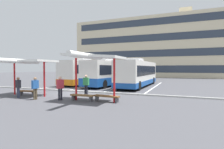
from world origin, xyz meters
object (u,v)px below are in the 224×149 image
object	(u,v)px
bench_2	(107,97)
waiting_passenger_0	(86,83)
waiting_passenger_1	(60,86)
waiting_passenger_2	(35,87)
coach_bus_1	(110,73)
waiting_passenger_3	(18,86)
waiting_shelter_0	(26,62)
bench_1	(82,96)
coach_bus_0	(88,72)
bench_0	(27,92)
waiting_shelter_1	(93,58)
coach_bus_2	(138,74)

from	to	relation	value
bench_2	waiting_passenger_0	world-z (taller)	waiting_passenger_0
waiting_passenger_1	waiting_passenger_2	distance (m)	1.92
coach_bus_1	waiting_passenger_3	xyz separation A→B (m)	(-2.92, -11.91, -0.71)
waiting_shelter_0	bench_1	world-z (taller)	waiting_shelter_0
waiting_shelter_0	bench_2	distance (m)	7.76
bench_1	bench_2	bearing A→B (deg)	8.91
bench_1	waiting_passenger_0	size ratio (longest dim) A/B	0.99
waiting_shelter_0	waiting_passenger_1	distance (m)	4.37
coach_bus_0	waiting_passenger_2	distance (m)	13.39
waiting_shelter_0	bench_0	world-z (taller)	waiting_shelter_0
bench_2	bench_1	bearing A→B (deg)	-171.09
waiting_passenger_0	waiting_shelter_0	bearing A→B (deg)	-153.84
coach_bus_1	waiting_shelter_1	bearing A→B (deg)	-73.60
waiting_shelter_1	waiting_passenger_1	distance (m)	3.27
coach_bus_2	bench_1	world-z (taller)	coach_bus_2
coach_bus_1	bench_0	world-z (taller)	coach_bus_1
coach_bus_1	waiting_shelter_0	size ratio (longest dim) A/B	2.32
coach_bus_2	waiting_passenger_0	xyz separation A→B (m)	(-2.45, -9.07, -0.63)
waiting_passenger_2	waiting_passenger_1	bearing A→B (deg)	15.56
coach_bus_2	waiting_passenger_3	xyz separation A→B (m)	(-6.71, -12.27, -0.72)
coach_bus_0	waiting_passenger_2	bearing A→B (deg)	-77.71
bench_1	bench_2	xyz separation A→B (m)	(1.80, 0.28, 0.00)
coach_bus_0	bench_0	bearing A→B (deg)	-86.24
coach_bus_0	waiting_shelter_1	xyz separation A→B (m)	(7.22, -12.28, 1.36)
bench_2	waiting_passenger_1	xyz separation A→B (m)	(-3.42, -0.63, 0.67)
waiting_passenger_2	bench_0	bearing A→B (deg)	149.72
waiting_shelter_1	waiting_passenger_1	world-z (taller)	waiting_shelter_1
coach_bus_0	bench_0	xyz separation A→B (m)	(0.78, -11.86, -1.38)
coach_bus_1	bench_1	size ratio (longest dim) A/B	6.02
bench_0	waiting_passenger_3	world-z (taller)	waiting_passenger_3
coach_bus_0	waiting_passenger_3	world-z (taller)	coach_bus_0
bench_1	waiting_passenger_3	bearing A→B (deg)	-172.17
coach_bus_1	coach_bus_0	bearing A→B (deg)	165.23
coach_bus_2	waiting_passenger_1	distance (m)	12.27
bench_2	waiting_passenger_3	xyz separation A→B (m)	(-7.13, -1.02, 0.60)
waiting_passenger_3	bench_1	bearing A→B (deg)	7.83
waiting_shelter_1	waiting_passenger_0	size ratio (longest dim) A/B	2.43
waiting_passenger_3	waiting_shelter_1	bearing A→B (deg)	6.06
bench_2	waiting_passenger_1	world-z (taller)	waiting_passenger_1
waiting_shelter_1	waiting_passenger_1	size ratio (longest dim) A/B	2.46
waiting_passenger_0	coach_bus_2	bearing A→B (deg)	74.88
waiting_shelter_0	bench_0	bearing A→B (deg)	90.00
bench_2	waiting_passenger_2	size ratio (longest dim) A/B	1.14
coach_bus_0	bench_1	distance (m)	13.81
waiting_shelter_0	bench_1	bearing A→B (deg)	-2.77
waiting_shelter_0	bench_2	xyz separation A→B (m)	(7.34, 0.01, -2.51)
waiting_shelter_1	bench_1	size ratio (longest dim) A/B	2.45
bench_1	bench_0	bearing A→B (deg)	176.43
bench_2	waiting_passenger_0	size ratio (longest dim) A/B	1.08
waiting_shelter_0	waiting_passenger_2	distance (m)	3.02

